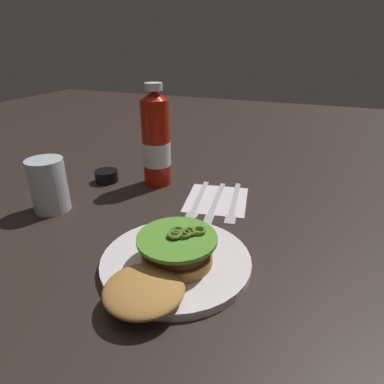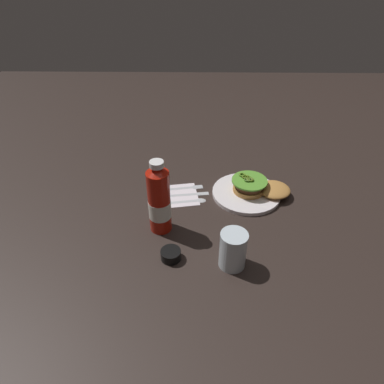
{
  "view_description": "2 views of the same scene",
  "coord_description": "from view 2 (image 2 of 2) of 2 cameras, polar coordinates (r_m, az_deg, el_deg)",
  "views": [
    {
      "loc": [
        0.47,
        0.24,
        0.33
      ],
      "look_at": [
        -0.09,
        0.02,
        0.05
      ],
      "focal_mm": 30.7,
      "sensor_mm": 36.0,
      "label": 1
    },
    {
      "loc": [
        -0.1,
        -0.9,
        0.72
      ],
      "look_at": [
        -0.11,
        -0.05,
        0.08
      ],
      "focal_mm": 31.15,
      "sensor_mm": 36.0,
      "label": 2
    }
  ],
  "objects": [
    {
      "name": "dinner_plate",
      "position": [
        1.21,
        9.25,
        -0.19
      ],
      "size": [
        0.24,
        0.24,
        0.01
      ],
      "primitive_type": "cylinder",
      "color": "white",
      "rests_on": "ground_plane"
    },
    {
      "name": "spoon_utensil",
      "position": [
        1.16,
        -1.0,
        -1.51
      ],
      "size": [
        0.19,
        0.05,
        0.0
      ],
      "color": "silver",
      "rests_on": "napkin"
    },
    {
      "name": "condiment_cup",
      "position": [
        0.96,
        -3.65,
        -10.65
      ],
      "size": [
        0.06,
        0.06,
        0.03
      ],
      "primitive_type": "cylinder",
      "color": "black",
      "rests_on": "ground_plane"
    },
    {
      "name": "butter_knife",
      "position": [
        1.19,
        -1.43,
        -0.37
      ],
      "size": [
        0.21,
        0.04,
        0.0
      ],
      "color": "silver",
      "rests_on": "napkin"
    },
    {
      "name": "fork_utensil",
      "position": [
        1.22,
        -2.01,
        0.74
      ],
      "size": [
        0.2,
        0.05,
        0.0
      ],
      "color": "silver",
      "rests_on": "napkin"
    },
    {
      "name": "burger_sandwich",
      "position": [
        1.2,
        11.28,
        0.89
      ],
      "size": [
        0.21,
        0.13,
        0.05
      ],
      "color": "#B77D3C",
      "rests_on": "dinner_plate"
    },
    {
      "name": "ketchup_bottle",
      "position": [
        0.99,
        -5.62,
        -1.54
      ],
      "size": [
        0.07,
        0.07,
        0.24
      ],
      "color": "#B0190B",
      "rests_on": "ground_plane"
    },
    {
      "name": "water_glass",
      "position": [
        0.92,
        7.07,
        -9.79
      ],
      "size": [
        0.08,
        0.08,
        0.11
      ],
      "primitive_type": "cylinder",
      "color": "silver",
      "rests_on": "ground_plane"
    },
    {
      "name": "napkin",
      "position": [
        1.19,
        -2.69,
        -0.58
      ],
      "size": [
        0.17,
        0.16,
        0.0
      ],
      "primitive_type": "cube",
      "rotation": [
        0.0,
        0.0,
        0.17
      ],
      "color": "white",
      "rests_on": "ground_plane"
    },
    {
      "name": "ground_plane",
      "position": [
        1.16,
        5.71,
        -2.07
      ],
      "size": [
        3.0,
        3.0,
        0.0
      ],
      "primitive_type": "plane",
      "color": "#2C221E"
    }
  ]
}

